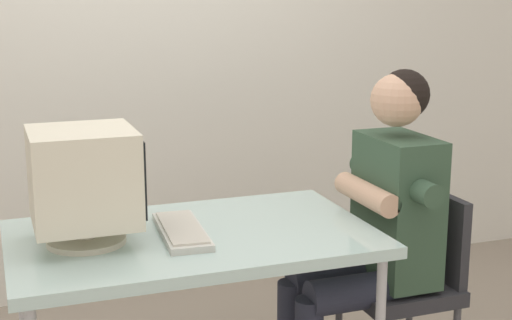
{
  "coord_description": "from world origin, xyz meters",
  "views": [
    {
      "loc": [
        -0.66,
        -2.49,
        1.6
      ],
      "look_at": [
        0.24,
        0.0,
        1.0
      ],
      "focal_mm": 52.57,
      "sensor_mm": 36.0,
      "label": 1
    }
  ],
  "objects_px": {
    "desk": "(193,246)",
    "keyboard": "(182,231)",
    "office_chair": "(410,275)",
    "crt_monitor": "(85,179)",
    "person_seated": "(374,222)"
  },
  "relations": [
    {
      "from": "office_chair",
      "to": "person_seated",
      "type": "relative_size",
      "value": 0.61
    },
    {
      "from": "keyboard",
      "to": "person_seated",
      "type": "bearing_deg",
      "value": 0.72
    },
    {
      "from": "desk",
      "to": "keyboard",
      "type": "bearing_deg",
      "value": -172.01
    },
    {
      "from": "desk",
      "to": "person_seated",
      "type": "relative_size",
      "value": 0.99
    },
    {
      "from": "keyboard",
      "to": "office_chair",
      "type": "xyz_separation_m",
      "value": [
        0.96,
        0.01,
        -0.3
      ]
    },
    {
      "from": "desk",
      "to": "office_chair",
      "type": "height_order",
      "value": "office_chair"
    },
    {
      "from": "desk",
      "to": "office_chair",
      "type": "bearing_deg",
      "value": 0.26
    },
    {
      "from": "person_seated",
      "to": "keyboard",
      "type": "bearing_deg",
      "value": -179.28
    },
    {
      "from": "crt_monitor",
      "to": "keyboard",
      "type": "distance_m",
      "value": 0.39
    },
    {
      "from": "desk",
      "to": "person_seated",
      "type": "height_order",
      "value": "person_seated"
    },
    {
      "from": "desk",
      "to": "person_seated",
      "type": "xyz_separation_m",
      "value": [
        0.74,
        0.0,
        0.01
      ]
    },
    {
      "from": "crt_monitor",
      "to": "person_seated",
      "type": "xyz_separation_m",
      "value": [
        1.11,
        -0.01,
        -0.27
      ]
    },
    {
      "from": "crt_monitor",
      "to": "person_seated",
      "type": "relative_size",
      "value": 0.31
    },
    {
      "from": "keyboard",
      "to": "office_chair",
      "type": "height_order",
      "value": "office_chair"
    },
    {
      "from": "desk",
      "to": "crt_monitor",
      "type": "distance_m",
      "value": 0.46
    }
  ]
}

